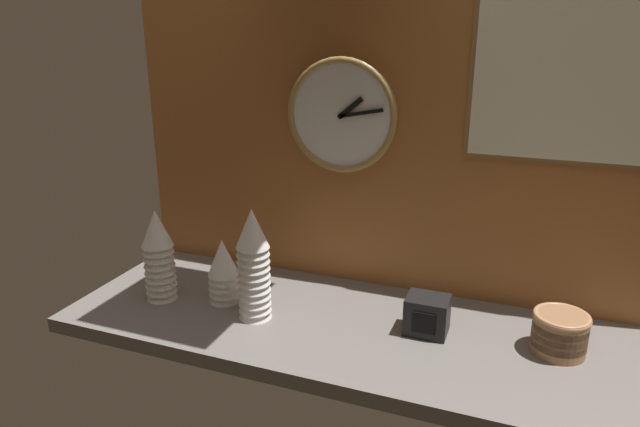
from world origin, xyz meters
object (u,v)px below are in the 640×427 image
object	(u,v)px
cup_stack_left	(223,271)
napkin_dispenser	(427,315)
cup_stack_far_left	(159,255)
cup_stack_center_left	(253,264)
menu_board	(571,54)
wall_clock	(342,116)
bowl_stack_far_right	(560,332)

from	to	relation	value
cup_stack_left	napkin_dispenser	bearing A→B (deg)	3.11
cup_stack_far_left	napkin_dispenser	world-z (taller)	cup_stack_far_left
cup_stack_center_left	cup_stack_far_left	size ratio (longest dim) A/B	1.15
cup_stack_center_left	cup_stack_far_left	bearing A→B (deg)	179.19
menu_board	wall_clock	bearing A→B (deg)	-179.12
cup_stack_far_left	menu_board	size ratio (longest dim) A/B	0.50
cup_stack_far_left	bowl_stack_far_right	bearing A→B (deg)	5.55
cup_stack_center_left	napkin_dispenser	distance (m)	0.47
cup_stack_left	bowl_stack_far_right	world-z (taller)	cup_stack_left
cup_stack_left	bowl_stack_far_right	distance (m)	0.90
cup_stack_center_left	cup_stack_far_left	distance (m)	0.31
cup_stack_far_left	wall_clock	bearing A→B (deg)	33.92
bowl_stack_far_right	cup_stack_left	bearing A→B (deg)	-176.55
cup_stack_far_left	cup_stack_left	distance (m)	0.19
wall_clock	cup_stack_center_left	bearing A→B (deg)	-114.51
cup_stack_center_left	napkin_dispenser	bearing A→B (deg)	10.80
cup_stack_center_left	cup_stack_left	world-z (taller)	cup_stack_center_left
napkin_dispenser	menu_board	bearing A→B (deg)	40.28
cup_stack_far_left	cup_stack_left	xyz separation A→B (m)	(0.18, 0.05, -0.04)
cup_stack_left	bowl_stack_far_right	bearing A→B (deg)	3.45
cup_stack_far_left	menu_board	xyz separation A→B (m)	(1.02, 0.31, 0.55)
wall_clock	napkin_dispenser	bearing A→B (deg)	-34.69
menu_board	cup_stack_center_left	bearing A→B (deg)	-156.52
cup_stack_left	napkin_dispenser	size ratio (longest dim) A/B	1.74
cup_stack_left	wall_clock	size ratio (longest dim) A/B	0.57
cup_stack_center_left	napkin_dispenser	world-z (taller)	cup_stack_center_left
menu_board	cup_stack_far_left	bearing A→B (deg)	-163.28
cup_stack_left	napkin_dispenser	world-z (taller)	cup_stack_left
cup_stack_far_left	wall_clock	size ratio (longest dim) A/B	0.82
wall_clock	menu_board	world-z (taller)	menu_board
wall_clock	menu_board	size ratio (longest dim) A/B	0.61
bowl_stack_far_right	napkin_dispenser	distance (m)	0.32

